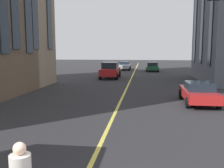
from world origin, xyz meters
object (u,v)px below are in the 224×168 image
(car_green_trailing, at_px, (152,67))
(car_red_parked_a, at_px, (110,70))
(car_red_parked_b, at_px, (199,92))
(car_silver_far, at_px, (125,66))

(car_green_trailing, height_order, car_red_parked_a, car_red_parked_a)
(car_red_parked_b, height_order, car_red_parked_a, car_red_parked_a)
(car_green_trailing, bearing_deg, car_red_parked_b, -174.74)
(car_green_trailing, xyz_separation_m, car_silver_far, (2.56, 4.50, 0.00))
(car_silver_far, bearing_deg, car_green_trailing, -119.66)
(car_green_trailing, bearing_deg, car_silver_far, 60.34)
(car_red_parked_b, relative_size, car_green_trailing, 1.13)
(car_red_parked_a, height_order, car_silver_far, car_red_parked_a)
(car_silver_far, bearing_deg, car_red_parked_b, -165.72)
(car_red_parked_a, bearing_deg, car_silver_far, -3.13)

